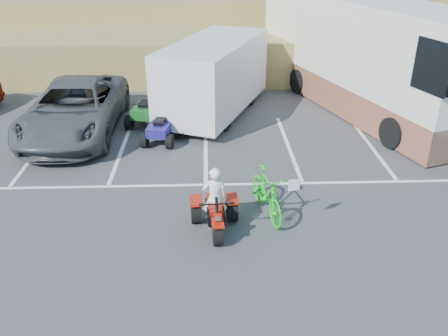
{
  "coord_description": "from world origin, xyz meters",
  "views": [
    {
      "loc": [
        0.09,
        -9.13,
        6.33
      ],
      "look_at": [
        0.47,
        1.44,
        1.0
      ],
      "focal_mm": 38.0,
      "sensor_mm": 36.0,
      "label": 1
    }
  ],
  "objects_px": {
    "grey_pickup": "(75,108)",
    "green_dirt_bike": "(267,193)",
    "red_trike_atv": "(216,230)",
    "cargo_trailer": "(214,75)",
    "quad_atv_blue": "(161,142)",
    "rider": "(215,198)",
    "quad_atv_green": "(146,125)",
    "rv_motorhome": "(360,62)"
  },
  "relations": [
    {
      "from": "red_trike_atv",
      "to": "green_dirt_bike",
      "type": "relative_size",
      "value": 0.77
    },
    {
      "from": "rider",
      "to": "green_dirt_bike",
      "type": "distance_m",
      "value": 1.39
    },
    {
      "from": "red_trike_atv",
      "to": "grey_pickup",
      "type": "xyz_separation_m",
      "value": [
        -4.69,
        6.24,
        0.87
      ]
    },
    {
      "from": "red_trike_atv",
      "to": "quad_atv_blue",
      "type": "distance_m",
      "value": 5.53
    },
    {
      "from": "grey_pickup",
      "to": "green_dirt_bike",
      "type": "bearing_deg",
      "value": -42.55
    },
    {
      "from": "grey_pickup",
      "to": "red_trike_atv",
      "type": "bearing_deg",
      "value": -52.57
    },
    {
      "from": "grey_pickup",
      "to": "rv_motorhome",
      "type": "distance_m",
      "value": 10.81
    },
    {
      "from": "rv_motorhome",
      "to": "quad_atv_green",
      "type": "height_order",
      "value": "rv_motorhome"
    },
    {
      "from": "rv_motorhome",
      "to": "quad_atv_blue",
      "type": "height_order",
      "value": "rv_motorhome"
    },
    {
      "from": "rider",
      "to": "grey_pickup",
      "type": "bearing_deg",
      "value": -56.12
    },
    {
      "from": "red_trike_atv",
      "to": "cargo_trailer",
      "type": "distance_m",
      "value": 8.1
    },
    {
      "from": "quad_atv_green",
      "to": "red_trike_atv",
      "type": "bearing_deg",
      "value": -60.64
    },
    {
      "from": "green_dirt_bike",
      "to": "cargo_trailer",
      "type": "relative_size",
      "value": 0.31
    },
    {
      "from": "green_dirt_bike",
      "to": "rider",
      "type": "bearing_deg",
      "value": -170.47
    },
    {
      "from": "grey_pickup",
      "to": "rider",
      "type": "bearing_deg",
      "value": -51.95
    },
    {
      "from": "cargo_trailer",
      "to": "red_trike_atv",
      "type": "bearing_deg",
      "value": -68.39
    },
    {
      "from": "rv_motorhome",
      "to": "quad_atv_blue",
      "type": "bearing_deg",
      "value": -173.96
    },
    {
      "from": "grey_pickup",
      "to": "rv_motorhome",
      "type": "height_order",
      "value": "rv_motorhome"
    },
    {
      "from": "red_trike_atv",
      "to": "green_dirt_bike",
      "type": "height_order",
      "value": "green_dirt_bike"
    },
    {
      "from": "rider",
      "to": "quad_atv_blue",
      "type": "distance_m",
      "value": 5.44
    },
    {
      "from": "rider",
      "to": "cargo_trailer",
      "type": "distance_m",
      "value": 7.85
    },
    {
      "from": "rider",
      "to": "quad_atv_green",
      "type": "distance_m",
      "value": 7.17
    },
    {
      "from": "quad_atv_blue",
      "to": "quad_atv_green",
      "type": "distance_m",
      "value": 1.75
    },
    {
      "from": "green_dirt_bike",
      "to": "quad_atv_green",
      "type": "bearing_deg",
      "value": 107.32
    },
    {
      "from": "rider",
      "to": "grey_pickup",
      "type": "distance_m",
      "value": 7.68
    },
    {
      "from": "green_dirt_bike",
      "to": "rv_motorhome",
      "type": "bearing_deg",
      "value": 47.4
    },
    {
      "from": "rider",
      "to": "rv_motorhome",
      "type": "distance_m",
      "value": 10.41
    },
    {
      "from": "grey_pickup",
      "to": "quad_atv_blue",
      "type": "xyz_separation_m",
      "value": [
        2.96,
        -0.99,
        -0.87
      ]
    },
    {
      "from": "rider",
      "to": "cargo_trailer",
      "type": "relative_size",
      "value": 0.25
    },
    {
      "from": "red_trike_atv",
      "to": "rider",
      "type": "relative_size",
      "value": 0.97
    },
    {
      "from": "grey_pickup",
      "to": "cargo_trailer",
      "type": "xyz_separation_m",
      "value": [
        4.8,
        1.73,
        0.62
      ]
    },
    {
      "from": "green_dirt_bike",
      "to": "quad_atv_blue",
      "type": "xyz_separation_m",
      "value": [
        -2.98,
        4.57,
        -0.6
      ]
    },
    {
      "from": "red_trike_atv",
      "to": "grey_pickup",
      "type": "relative_size",
      "value": 0.24
    },
    {
      "from": "cargo_trailer",
      "to": "quad_atv_blue",
      "type": "xyz_separation_m",
      "value": [
        -1.84,
        -2.71,
        -1.49
      ]
    },
    {
      "from": "rv_motorhome",
      "to": "quad_atv_blue",
      "type": "relative_size",
      "value": 8.34
    },
    {
      "from": "green_dirt_bike",
      "to": "cargo_trailer",
      "type": "bearing_deg",
      "value": 85.73
    },
    {
      "from": "rider",
      "to": "green_dirt_bike",
      "type": "relative_size",
      "value": 0.79
    },
    {
      "from": "green_dirt_bike",
      "to": "grey_pickup",
      "type": "distance_m",
      "value": 8.14
    },
    {
      "from": "rider",
      "to": "quad_atv_green",
      "type": "height_order",
      "value": "rider"
    },
    {
      "from": "rv_motorhome",
      "to": "quad_atv_blue",
      "type": "xyz_separation_m",
      "value": [
        -7.52,
        -3.49,
        -1.76
      ]
    },
    {
      "from": "green_dirt_bike",
      "to": "quad_atv_blue",
      "type": "height_order",
      "value": "green_dirt_bike"
    },
    {
      "from": "red_trike_atv",
      "to": "cargo_trailer",
      "type": "xyz_separation_m",
      "value": [
        0.11,
        7.96,
        1.49
      ]
    }
  ]
}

